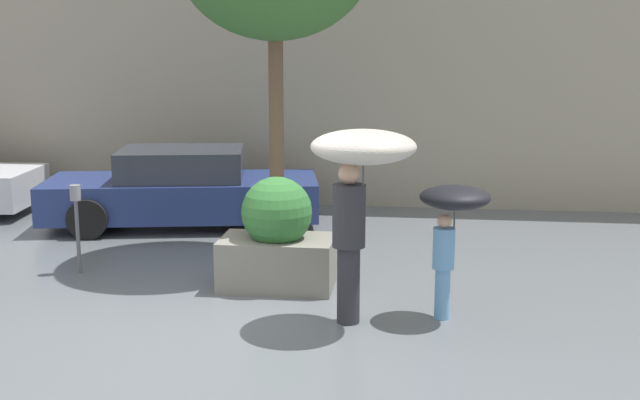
% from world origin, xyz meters
% --- Properties ---
extents(ground_plane, '(40.00, 40.00, 0.00)m').
position_xyz_m(ground_plane, '(0.00, 0.00, 0.00)').
color(ground_plane, slate).
extents(building_facade, '(18.00, 0.30, 6.00)m').
position_xyz_m(building_facade, '(0.00, 6.50, 3.00)').
color(building_facade, '#9E937F').
rests_on(building_facade, ground).
extents(planter_box, '(1.39, 0.87, 1.38)m').
position_xyz_m(planter_box, '(0.49, 1.29, 0.61)').
color(planter_box, gray).
rests_on(planter_box, ground).
extents(person_adult, '(1.10, 1.10, 2.10)m').
position_xyz_m(person_adult, '(1.58, 0.10, 1.68)').
color(person_adult, '#2D2D33').
rests_on(person_adult, ground).
extents(person_child, '(0.76, 0.76, 1.48)m').
position_xyz_m(person_child, '(2.56, 0.40, 1.18)').
color(person_child, '#669ED1').
rests_on(person_child, ground).
extents(parked_car_near, '(4.63, 2.52, 1.27)m').
position_xyz_m(parked_car_near, '(-1.66, 4.44, 0.59)').
color(parked_car_near, navy).
rests_on(parked_car_near, ground).
extents(parking_meter, '(0.14, 0.14, 1.17)m').
position_xyz_m(parking_meter, '(-2.21, 1.57, 0.85)').
color(parking_meter, '#595B60').
rests_on(parking_meter, ground).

